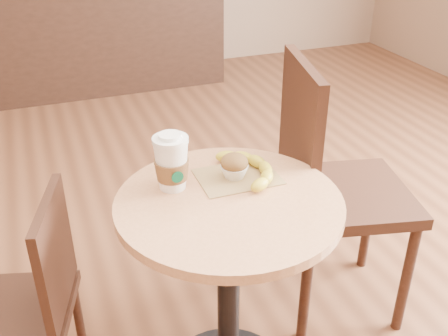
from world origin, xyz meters
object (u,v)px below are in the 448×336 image
at_px(chair_left, 30,302).
at_px(chair_right, 330,183).
at_px(cafe_table, 229,266).
at_px(coffee_cup, 172,164).
at_px(muffin, 234,166).
at_px(banana, 251,168).

height_order(chair_left, chair_right, chair_right).
distance_m(cafe_table, coffee_cup, 0.36).
xyz_separation_m(coffee_cup, muffin, (0.19, -0.01, -0.04)).
bearing_deg(cafe_table, muffin, 61.54).
xyz_separation_m(coffee_cup, banana, (0.24, -0.01, -0.06)).
xyz_separation_m(chair_right, banana, (-0.38, -0.14, 0.21)).
bearing_deg(chair_left, chair_right, 111.22).
relative_size(muffin, banana, 0.32).
bearing_deg(chair_right, cafe_table, 129.80).
distance_m(cafe_table, banana, 0.30).
distance_m(coffee_cup, banana, 0.25).
distance_m(coffee_cup, muffin, 0.19).
bearing_deg(coffee_cup, chair_left, 173.28).
relative_size(chair_left, muffin, 9.13).
distance_m(cafe_table, chair_left, 0.61).
bearing_deg(banana, coffee_cup, 174.59).
bearing_deg(chair_left, cafe_table, 91.50).
bearing_deg(chair_right, chair_left, 108.36).
bearing_deg(cafe_table, banana, 44.08).
distance_m(chair_right, banana, 0.46).
height_order(cafe_table, banana, banana).
height_order(cafe_table, chair_right, chair_right).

